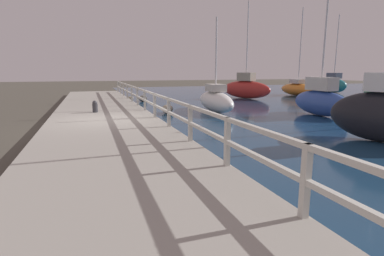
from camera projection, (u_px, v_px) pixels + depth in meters
name	position (u px, v px, depth m)	size (l,w,h in m)	color
ground_plane	(105.00, 127.00, 11.94)	(120.00, 120.00, 0.00)	#4C473D
dock_walkway	(105.00, 123.00, 11.91)	(4.28, 36.00, 0.32)	#9E998E
railing	(155.00, 101.00, 12.41)	(0.10, 32.50, 0.99)	beige
boulder_far_strip	(143.00, 98.00, 22.00)	(0.62, 0.56, 0.46)	#666056
boulder_downstream	(131.00, 98.00, 23.23)	(0.41, 0.37, 0.30)	gray
boulder_mid_strip	(167.00, 109.00, 15.94)	(0.61, 0.55, 0.46)	gray
mooring_bollard	(95.00, 106.00, 13.90)	(0.24, 0.24, 0.55)	#333338
sailboat_red	(246.00, 88.00, 24.47)	(2.83, 4.73, 7.59)	red
sailboat_blue	(320.00, 100.00, 14.98)	(1.13, 3.86, 6.55)	#2D4C9E
sailboat_black	(382.00, 114.00, 9.33)	(2.00, 3.31, 5.90)	black
sailboat_orange	(298.00, 89.00, 27.20)	(1.72, 4.93, 7.63)	orange
sailboat_teal	(333.00, 84.00, 30.95)	(1.52, 3.16, 7.78)	#1E707A
sailboat_white	(215.00, 100.00, 16.46)	(1.50, 4.66, 5.00)	white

